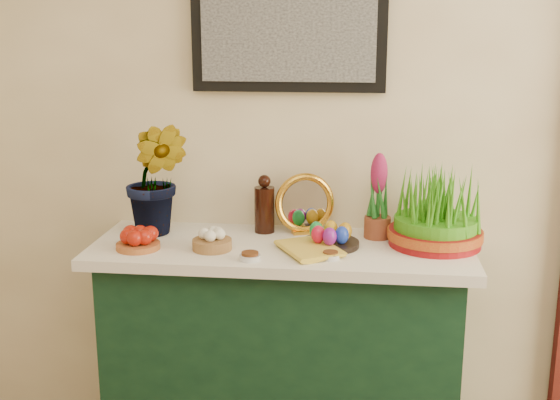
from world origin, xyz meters
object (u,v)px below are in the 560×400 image
object	(u,v)px
sideboard	(281,358)
mirror	(305,204)
book	(287,251)
wheatgrass_sabzeh	(436,212)
hyacinth_green	(156,160)

from	to	relation	value
sideboard	mirror	distance (m)	0.60
sideboard	book	bearing A→B (deg)	-76.20
wheatgrass_sabzeh	mirror	bearing A→B (deg)	167.54
sideboard	mirror	size ratio (longest dim) A/B	5.42
sideboard	hyacinth_green	size ratio (longest dim) A/B	2.23
sideboard	wheatgrass_sabzeh	size ratio (longest dim) A/B	3.74
mirror	hyacinth_green	bearing A→B (deg)	-171.34
book	hyacinth_green	bearing A→B (deg)	129.05
wheatgrass_sabzeh	hyacinth_green	bearing A→B (deg)	178.76
mirror	wheatgrass_sabzeh	world-z (taller)	wheatgrass_sabzeh
wheatgrass_sabzeh	book	bearing A→B (deg)	-160.90
book	wheatgrass_sabzeh	world-z (taller)	wheatgrass_sabzeh
sideboard	mirror	xyz separation A→B (m)	(0.07, 0.16, 0.58)
mirror	wheatgrass_sabzeh	bearing A→B (deg)	-12.46
mirror	book	xyz separation A→B (m)	(-0.04, -0.29, -0.10)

